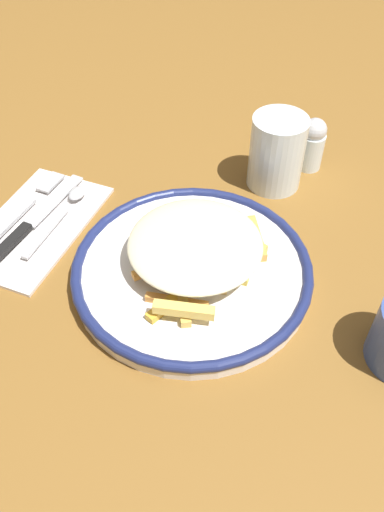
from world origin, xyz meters
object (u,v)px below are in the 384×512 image
object	(u,v)px
water_glass	(277,152)
plate	(192,270)
spoon	(65,208)
fries_heap	(195,249)
napkin	(36,223)
knife	(26,227)
fork	(24,208)
salt_shaker	(312,144)

from	to	relation	value
water_glass	plate	bearing A→B (deg)	-99.68
plate	spoon	distance (m)	0.21
fries_heap	spoon	size ratio (longest dim) A/B	1.46
fries_heap	napkin	world-z (taller)	fries_heap
knife	plate	bearing A→B (deg)	3.71
napkin	water_glass	size ratio (longest dim) A/B	2.00
knife	napkin	bearing A→B (deg)	87.41
plate	fork	xyz separation A→B (m)	(-0.27, 0.02, -0.00)
fork	fries_heap	bearing A→B (deg)	-2.01
plate	knife	bearing A→B (deg)	-176.29
plate	napkin	world-z (taller)	plate
fries_heap	napkin	bearing A→B (deg)	-179.33
fork	water_glass	size ratio (longest dim) A/B	1.60
fork	knife	bearing A→B (deg)	-49.21
spoon	salt_shaker	world-z (taller)	salt_shaker
napkin	salt_shaker	size ratio (longest dim) A/B	2.62
napkin	fork	xyz separation A→B (m)	(-0.03, 0.01, 0.01)
napkin	salt_shaker	bearing A→B (deg)	41.74
plate	salt_shaker	world-z (taller)	salt_shaker
plate	spoon	xyz separation A→B (m)	(-0.21, 0.04, -0.00)
napkin	fork	size ratio (longest dim) A/B	1.26
plate	fork	size ratio (longest dim) A/B	1.72
knife	salt_shaker	bearing A→B (deg)	43.51
spoon	water_glass	bearing A→B (deg)	36.81
fork	spoon	world-z (taller)	spoon
water_glass	salt_shaker	bearing A→B (deg)	56.89
fries_heap	napkin	distance (m)	0.24
plate	fries_heap	world-z (taller)	fries_heap
fork	water_glass	bearing A→B (deg)	34.52
fork	salt_shaker	distance (m)	0.44
fries_heap	spoon	distance (m)	0.22
plate	salt_shaker	size ratio (longest dim) A/B	3.58
plate	spoon	bearing A→B (deg)	169.73
fries_heap	napkin	size ratio (longest dim) A/B	1.00
water_glass	salt_shaker	distance (m)	0.07
fries_heap	salt_shaker	world-z (taller)	salt_shaker
napkin	water_glass	distance (m)	0.36
plate	fork	distance (m)	0.27
fork	spoon	xyz separation A→B (m)	(0.05, 0.02, 0.00)
plate	knife	xyz separation A→B (m)	(-0.24, -0.02, -0.00)
spoon	fries_heap	bearing A→B (deg)	-8.56
fork	water_glass	xyz separation A→B (m)	(0.30, 0.21, 0.04)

